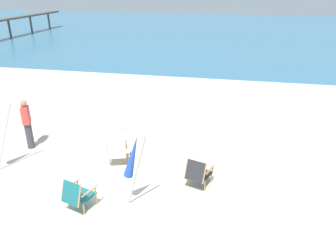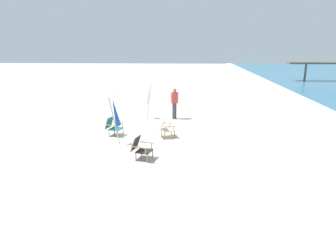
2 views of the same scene
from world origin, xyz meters
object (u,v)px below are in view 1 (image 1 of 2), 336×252
Objects in this scene: beach_chair_back_left at (117,150)px; umbrella_furled_blue at (133,157)px; beach_chair_front_right at (198,172)px; beach_chair_front_left at (77,194)px; person_near_chairs at (27,124)px.

umbrella_furled_blue is (1.10, -1.85, 0.91)m from beach_chair_back_left.
beach_chair_front_right reaches higher than beach_chair_back_left.
beach_chair_front_left is at bearing -162.01° from umbrella_furled_blue.
person_near_chairs is (-5.59, 1.12, 0.41)m from beach_chair_front_right.
umbrella_furled_blue is at bearing -141.04° from beach_chair_front_right.
beach_chair_front_right is at bearing -11.37° from person_near_chairs.
beach_chair_back_left is at bearing 85.82° from beach_chair_front_left.
beach_chair_back_left is 1.05× the size of beach_chair_front_right.
umbrella_furled_blue is at bearing -27.99° from person_near_chairs.
beach_chair_front_right is at bearing 38.96° from umbrella_furled_blue.
umbrella_furled_blue is (-1.38, -1.11, 0.91)m from beach_chair_front_right.
beach_chair_back_left is at bearing 163.43° from beach_chair_front_right.
beach_chair_front_left is 3.98m from person_near_chairs.
person_near_chairs is (-2.94, 2.65, 0.41)m from beach_chair_front_left.
beach_chair_back_left is at bearing 120.74° from umbrella_furled_blue.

